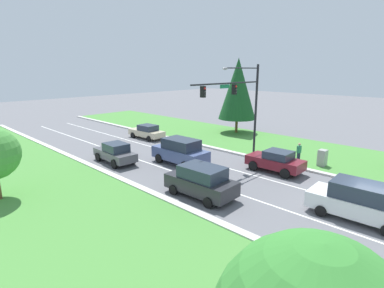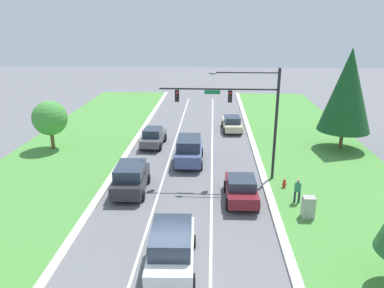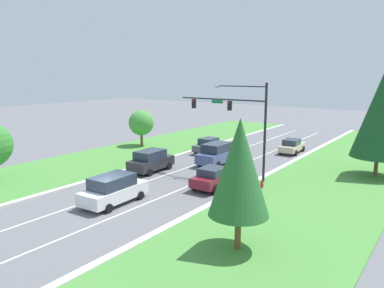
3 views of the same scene
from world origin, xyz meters
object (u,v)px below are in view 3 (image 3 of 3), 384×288
object	(u,v)px
fire_hydrant	(262,184)
conifer_far_right_tree	(381,115)
burgundy_sedan	(214,177)
pedestrian	(254,185)
oak_near_left_tree	(141,123)
traffic_signal_mast	(239,115)
conifer_near_right_tree	(239,168)
champagne_sedan	(292,146)
graphite_sedan	(209,145)
slate_blue_suv	(217,154)
charcoal_suv	(151,161)
utility_cabinet	(244,195)
white_suv	(113,189)

from	to	relation	value
fire_hydrant	conifer_far_right_tree	size ratio (longest dim) A/B	0.08
burgundy_sedan	pedestrian	size ratio (longest dim) A/B	2.55
burgundy_sedan	oak_near_left_tree	bearing A→B (deg)	149.18
traffic_signal_mast	conifer_near_right_tree	bearing A→B (deg)	-61.49
fire_hydrant	oak_near_left_tree	size ratio (longest dim) A/B	0.16
burgundy_sedan	champagne_sedan	bearing A→B (deg)	88.48
fire_hydrant	oak_near_left_tree	xyz separation A→B (m)	(-19.48, 7.32, 2.55)
conifer_far_right_tree	fire_hydrant	bearing A→B (deg)	-127.06
traffic_signal_mast	graphite_sedan	size ratio (longest dim) A/B	1.85
fire_hydrant	slate_blue_suv	bearing A→B (deg)	146.44
charcoal_suv	burgundy_sedan	bearing A→B (deg)	-9.76
pedestrian	traffic_signal_mast	bearing A→B (deg)	-40.11
pedestrian	oak_near_left_tree	xyz separation A→B (m)	(-19.87, 9.56, 1.96)
slate_blue_suv	fire_hydrant	world-z (taller)	slate_blue_suv
traffic_signal_mast	utility_cabinet	world-z (taller)	traffic_signal_mast
burgundy_sedan	fire_hydrant	xyz separation A→B (m)	(3.15, 2.04, -0.52)
charcoal_suv	burgundy_sedan	distance (m)	7.46
charcoal_suv	graphite_sedan	bearing A→B (deg)	87.75
champagne_sedan	pedestrian	world-z (taller)	pedestrian
slate_blue_suv	oak_near_left_tree	xyz separation A→B (m)	(-12.55, 2.73, 1.78)
burgundy_sedan	conifer_near_right_tree	size ratio (longest dim) A/B	0.64
slate_blue_suv	graphite_sedan	distance (m)	5.52
oak_near_left_tree	utility_cabinet	bearing A→B (deg)	-29.66
traffic_signal_mast	white_suv	bearing A→B (deg)	-110.56
burgundy_sedan	utility_cabinet	world-z (taller)	burgundy_sedan
conifer_far_right_tree	graphite_sedan	bearing A→B (deg)	179.78
slate_blue_suv	charcoal_suv	bearing A→B (deg)	-123.63
traffic_signal_mast	graphite_sedan	distance (m)	11.40
champagne_sedan	pedestrian	xyz separation A→B (m)	(3.38, -16.50, 0.15)
charcoal_suv	graphite_sedan	xyz separation A→B (m)	(0.02, 9.82, -0.13)
slate_blue_suv	pedestrian	world-z (taller)	slate_blue_suv
traffic_signal_mast	champagne_sedan	distance (m)	13.52
charcoal_suv	traffic_signal_mast	bearing A→B (deg)	16.81
graphite_sedan	utility_cabinet	distance (m)	17.05
conifer_far_right_tree	pedestrian	bearing A→B (deg)	-119.48
slate_blue_suv	pedestrian	distance (m)	10.01
charcoal_suv	pedestrian	size ratio (longest dim) A/B	2.72
charcoal_suv	fire_hydrant	xyz separation A→B (m)	(10.54, 1.05, -0.66)
pedestrian	conifer_near_right_tree	bearing A→B (deg)	119.35
fire_hydrant	oak_near_left_tree	distance (m)	20.96
traffic_signal_mast	utility_cabinet	distance (m)	8.21
conifer_near_right_tree	graphite_sedan	bearing A→B (deg)	126.34
graphite_sedan	oak_near_left_tree	xyz separation A→B (m)	(-8.96, -1.45, 2.02)
traffic_signal_mast	charcoal_suv	bearing A→B (deg)	-161.08
utility_cabinet	charcoal_suv	bearing A→B (deg)	164.60
charcoal_suv	conifer_far_right_tree	xyz separation A→B (m)	(17.12, 9.76, 4.41)
conifer_far_right_tree	champagne_sedan	bearing A→B (deg)	149.90
traffic_signal_mast	oak_near_left_tree	world-z (taller)	traffic_signal_mast
burgundy_sedan	conifer_near_right_tree	world-z (taller)	conifer_near_right_tree
graphite_sedan	fire_hydrant	distance (m)	13.71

